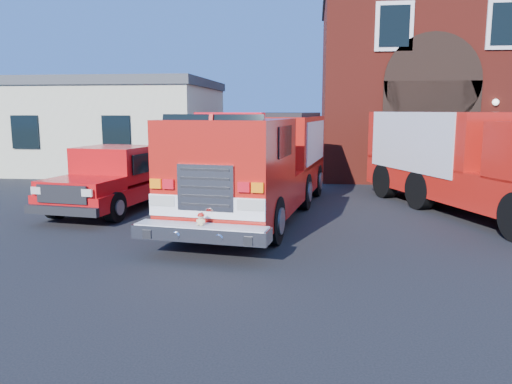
# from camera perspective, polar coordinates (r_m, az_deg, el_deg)

# --- Properties ---
(ground) EXTENTS (100.00, 100.00, 0.00)m
(ground) POSITION_cam_1_polar(r_m,az_deg,el_deg) (11.30, 0.72, -5.54)
(ground) COLOR black
(ground) RESTS_ON ground
(parking_stripe_mid) EXTENTS (0.12, 3.00, 0.01)m
(parking_stripe_mid) POSITION_cam_1_polar(r_m,az_deg,el_deg) (16.06, 26.11, -2.03)
(parking_stripe_mid) COLOR yellow
(parking_stripe_mid) RESTS_ON ground
(parking_stripe_far) EXTENTS (0.12, 3.00, 0.01)m
(parking_stripe_far) POSITION_cam_1_polar(r_m,az_deg,el_deg) (18.87, 23.14, -0.26)
(parking_stripe_far) COLOR yellow
(parking_stripe_far) RESTS_ON ground
(fire_station) EXTENTS (15.20, 10.20, 8.45)m
(fire_station) POSITION_cam_1_polar(r_m,az_deg,el_deg) (26.10, 24.76, 11.45)
(fire_station) COLOR maroon
(fire_station) RESTS_ON ground
(side_building) EXTENTS (10.20, 8.20, 4.35)m
(side_building) POSITION_cam_1_polar(r_m,az_deg,el_deg) (25.94, -16.42, 7.40)
(side_building) COLOR #EBE8C2
(side_building) RESTS_ON ground
(fire_engine) EXTENTS (3.84, 9.52, 2.85)m
(fire_engine) POSITION_cam_1_polar(r_m,az_deg,el_deg) (13.92, 0.54, 3.46)
(fire_engine) COLOR black
(fire_engine) RESTS_ON ground
(pickup_truck) EXTENTS (2.84, 5.91, 1.86)m
(pickup_truck) POSITION_cam_1_polar(r_m,az_deg,el_deg) (15.44, -15.29, 1.47)
(pickup_truck) COLOR black
(pickup_truck) RESTS_ON ground
(secondary_truck) EXTENTS (5.71, 9.16, 2.85)m
(secondary_truck) POSITION_cam_1_polar(r_m,az_deg,el_deg) (15.29, 24.01, 3.46)
(secondary_truck) COLOR black
(secondary_truck) RESTS_ON ground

